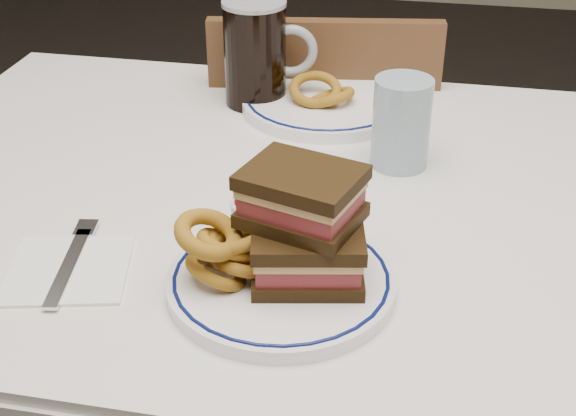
% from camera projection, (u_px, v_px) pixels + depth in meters
% --- Properties ---
extents(dining_table, '(1.27, 0.87, 0.75)m').
position_uv_depth(dining_table, '(316.00, 257.00, 1.13)').
color(dining_table, silver).
rests_on(dining_table, floor).
extents(chair_far, '(0.46, 0.46, 0.87)m').
position_uv_depth(chair_far, '(321.00, 193.00, 1.63)').
color(chair_far, '#4C3518').
rests_on(chair_far, floor).
extents(main_plate, '(0.25, 0.25, 0.02)m').
position_uv_depth(main_plate, '(281.00, 281.00, 0.89)').
color(main_plate, white).
rests_on(main_plate, dining_table).
extents(reuben_sandwich, '(0.15, 0.14, 0.12)m').
position_uv_depth(reuben_sandwich, '(305.00, 225.00, 0.86)').
color(reuben_sandwich, black).
rests_on(reuben_sandwich, main_plate).
extents(onion_rings_main, '(0.11, 0.10, 0.10)m').
position_uv_depth(onion_rings_main, '(226.00, 249.00, 0.87)').
color(onion_rings_main, brown).
rests_on(onion_rings_main, main_plate).
extents(ketchup_ramekin, '(0.06, 0.06, 0.03)m').
position_uv_depth(ketchup_ramekin, '(254.00, 212.00, 0.96)').
color(ketchup_ramekin, silver).
rests_on(ketchup_ramekin, main_plate).
extents(beer_mug, '(0.15, 0.10, 0.17)m').
position_uv_depth(beer_mug, '(257.00, 52.00, 1.29)').
color(beer_mug, black).
rests_on(beer_mug, dining_table).
extents(water_glass, '(0.08, 0.08, 0.13)m').
position_uv_depth(water_glass, '(401.00, 123.00, 1.11)').
color(water_glass, '#8EA8B7').
rests_on(water_glass, dining_table).
extents(far_plate, '(0.27, 0.27, 0.02)m').
position_uv_depth(far_plate, '(326.00, 102.00, 1.31)').
color(far_plate, white).
rests_on(far_plate, dining_table).
extents(onion_rings_far, '(0.11, 0.09, 0.06)m').
position_uv_depth(onion_rings_far, '(323.00, 93.00, 1.29)').
color(onion_rings_far, brown).
rests_on(onion_rings_far, far_plate).
extents(napkin_fork, '(0.16, 0.18, 0.01)m').
position_uv_depth(napkin_fork, '(69.00, 267.00, 0.92)').
color(napkin_fork, white).
rests_on(napkin_fork, dining_table).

